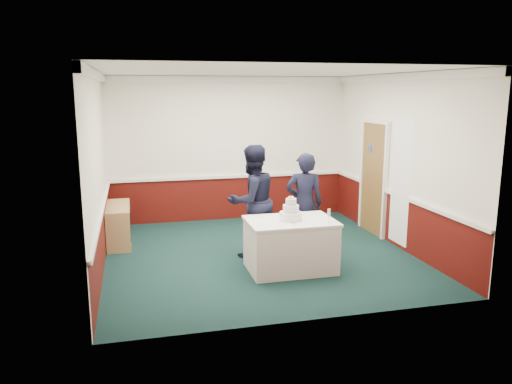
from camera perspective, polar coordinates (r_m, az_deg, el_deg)
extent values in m
plane|color=#132F2D|center=(8.44, 0.32, -7.18)|extent=(5.00, 5.00, 0.00)
cube|color=white|center=(10.48, -3.02, 4.90)|extent=(5.00, 0.05, 3.00)
cube|color=white|center=(7.85, -17.46, 2.16)|extent=(0.05, 5.00, 3.00)
cube|color=white|center=(9.01, 15.80, 3.40)|extent=(0.05, 5.00, 3.00)
cube|color=white|center=(7.99, 0.35, 13.45)|extent=(5.00, 5.00, 0.05)
cube|color=#480D09|center=(10.65, -2.96, -0.71)|extent=(5.00, 0.02, 0.90)
cube|color=white|center=(10.55, -2.98, 1.77)|extent=(4.98, 0.05, 0.06)
cube|color=white|center=(10.39, -3.09, 12.75)|extent=(5.00, 0.08, 0.12)
cube|color=#9B6837|center=(9.77, 13.30, 1.45)|extent=(0.05, 0.90, 2.10)
cube|color=#234799|center=(9.81, 12.90, 4.88)|extent=(0.01, 0.12, 0.12)
cube|color=white|center=(8.81, 16.18, 1.23)|extent=(0.02, 0.60, 2.20)
cube|color=#9A704B|center=(9.28, -15.41, -3.61)|extent=(0.40, 1.20, 0.70)
cube|color=black|center=(9.26, -14.16, -3.25)|extent=(0.01, 1.00, 0.50)
cube|color=white|center=(7.67, 3.95, -6.17)|extent=(1.28, 0.88, 0.76)
cube|color=white|center=(7.56, 3.99, -3.35)|extent=(1.32, 0.92, 0.04)
cylinder|color=white|center=(7.54, 4.00, -2.76)|extent=(0.34, 0.34, 0.12)
cylinder|color=silver|center=(7.55, 3.99, -3.11)|extent=(0.35, 0.35, 0.03)
cylinder|color=white|center=(7.51, 4.01, -1.91)|extent=(0.24, 0.24, 0.11)
cylinder|color=silver|center=(7.52, 4.01, -2.23)|extent=(0.25, 0.25, 0.02)
cylinder|color=white|center=(7.49, 4.02, -1.13)|extent=(0.16, 0.16, 0.10)
cylinder|color=silver|center=(7.49, 4.02, -1.42)|extent=(0.17, 0.17, 0.02)
sphere|color=#EDE5C9|center=(7.47, 4.03, -0.63)|extent=(0.03, 0.03, 0.03)
sphere|color=#EDE5C9|center=(7.49, 4.20, -0.59)|extent=(0.03, 0.03, 0.03)
sphere|color=#EDE5C9|center=(7.49, 3.83, -0.59)|extent=(0.03, 0.03, 0.03)
sphere|color=#EDE5C9|center=(7.46, 4.21, -0.65)|extent=(0.03, 0.03, 0.03)
sphere|color=#EDE5C9|center=(7.45, 3.87, -0.66)|extent=(0.03, 0.03, 0.03)
cube|color=silver|center=(7.36, 4.25, -3.58)|extent=(0.04, 0.22, 0.00)
cylinder|color=silver|center=(7.46, 8.32, -3.45)|extent=(0.05, 0.05, 0.01)
cylinder|color=silver|center=(7.45, 8.33, -3.10)|extent=(0.01, 0.01, 0.09)
cylinder|color=silver|center=(7.43, 8.35, -2.35)|extent=(0.04, 0.04, 0.11)
imported|color=black|center=(8.19, -0.46, -1.03)|extent=(1.10, 0.98, 1.85)
imported|color=black|center=(8.36, 5.53, -1.32)|extent=(0.70, 0.54, 1.71)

